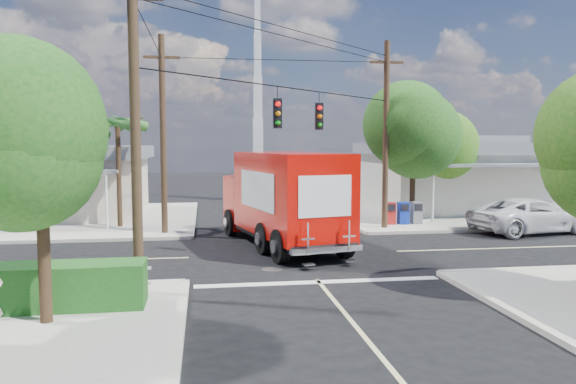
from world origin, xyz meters
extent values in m
plane|color=black|center=(0.00, 0.00, 0.00)|extent=(120.00, 120.00, 0.00)
cube|color=#A9A499|center=(11.00, 11.00, 0.07)|extent=(14.00, 14.00, 0.14)
cube|color=beige|center=(4.00, 11.00, 0.07)|extent=(0.25, 14.00, 0.14)
cube|color=beige|center=(11.00, 4.00, 0.07)|extent=(14.00, 0.25, 0.14)
cube|color=#A9A499|center=(-11.00, 11.00, 0.07)|extent=(14.00, 14.00, 0.14)
cube|color=beige|center=(-4.00, 11.00, 0.07)|extent=(0.25, 14.00, 0.14)
cube|color=beige|center=(-11.00, 4.00, 0.07)|extent=(14.00, 0.25, 0.14)
cube|color=beige|center=(-4.00, -11.00, 0.07)|extent=(0.25, 14.00, 0.14)
cube|color=beige|center=(0.00, 10.00, 0.01)|extent=(0.12, 12.00, 0.01)
cube|color=beige|center=(0.00, -10.00, 0.01)|extent=(0.12, 12.00, 0.01)
cube|color=beige|center=(10.00, 0.00, 0.01)|extent=(12.00, 0.12, 0.01)
cube|color=beige|center=(-10.00, 0.00, 0.01)|extent=(12.00, 0.12, 0.01)
cube|color=silver|center=(0.00, -4.30, 0.01)|extent=(7.50, 0.40, 0.01)
cube|color=beige|center=(12.50, 12.00, 1.84)|extent=(11.00, 8.00, 3.40)
cube|color=gray|center=(12.50, 12.00, 3.89)|extent=(11.80, 8.80, 0.70)
cube|color=gray|center=(12.50, 12.00, 4.39)|extent=(6.05, 4.40, 0.50)
cube|color=gray|center=(12.50, 7.10, 3.04)|extent=(9.90, 1.80, 0.15)
cylinder|color=silver|center=(8.10, 6.30, 1.59)|extent=(0.12, 0.12, 2.90)
cube|color=beige|center=(-12.00, 12.50, 1.74)|extent=(10.00, 8.00, 3.20)
cube|color=gray|center=(-12.00, 12.50, 3.69)|extent=(10.80, 8.80, 0.70)
cube|color=gray|center=(-12.00, 12.50, 4.19)|extent=(5.50, 4.40, 0.50)
cube|color=gray|center=(-12.00, 7.60, 2.84)|extent=(9.00, 1.80, 0.15)
cylinder|color=silver|center=(-8.00, 6.80, 1.49)|extent=(0.12, 0.12, 2.70)
cube|color=silver|center=(0.50, 20.00, 1.50)|extent=(0.80, 0.80, 3.00)
cube|color=silver|center=(0.50, 20.00, 4.50)|extent=(0.70, 0.70, 3.00)
cube|color=silver|center=(0.50, 20.00, 7.50)|extent=(0.60, 0.60, 3.00)
cube|color=silver|center=(0.50, 20.00, 10.50)|extent=(0.50, 0.50, 3.00)
cube|color=silver|center=(0.50, 20.00, 13.50)|extent=(0.40, 0.40, 3.00)
cylinder|color=#422D1C|center=(-7.00, -7.50, 2.00)|extent=(0.28, 0.28, 3.71)
sphere|color=#164A15|center=(-7.00, -7.50, 4.32)|extent=(3.71, 3.71, 3.71)
sphere|color=#164A15|center=(-7.40, -7.30, 4.55)|extent=(3.02, 3.02, 3.02)
sphere|color=#164A15|center=(-6.65, -7.80, 4.20)|extent=(3.25, 3.25, 3.25)
cylinder|color=#422D1C|center=(7.20, 6.80, 2.19)|extent=(0.28, 0.28, 4.10)
sphere|color=#164A15|center=(7.20, 6.80, 4.75)|extent=(4.10, 4.10, 4.10)
sphere|color=#164A15|center=(6.80, 7.00, 5.00)|extent=(3.33, 3.33, 3.33)
sphere|color=#164A15|center=(7.55, 6.50, 4.62)|extent=(3.58, 3.58, 3.58)
cylinder|color=#422D1C|center=(9.80, 9.00, 1.93)|extent=(0.28, 0.28, 3.58)
sphere|color=#215C11|center=(9.80, 9.00, 4.17)|extent=(3.58, 3.58, 3.58)
sphere|color=#215C11|center=(9.40, 9.20, 4.40)|extent=(2.91, 2.91, 2.91)
sphere|color=#215C11|center=(10.15, 8.70, 4.06)|extent=(3.14, 3.14, 3.14)
cylinder|color=#422D1C|center=(-7.50, 7.50, 2.64)|extent=(0.24, 0.24, 5.00)
cone|color=#2F6B27|center=(-6.60, 7.50, 5.24)|extent=(0.50, 2.06, 0.98)
cone|color=#2F6B27|center=(-6.94, 8.20, 5.24)|extent=(1.92, 1.68, 0.98)
cone|color=#2F6B27|center=(-7.70, 8.38, 5.24)|extent=(2.12, 0.95, 0.98)
cone|color=#2F6B27|center=(-8.31, 7.89, 5.24)|extent=(1.34, 2.07, 0.98)
cone|color=#2F6B27|center=(-8.31, 7.11, 5.24)|extent=(1.34, 2.07, 0.98)
cone|color=#2F6B27|center=(-7.70, 6.62, 5.24)|extent=(2.12, 0.95, 0.98)
cone|color=#2F6B27|center=(-6.94, 6.80, 5.24)|extent=(1.92, 1.68, 0.98)
cylinder|color=#422D1C|center=(-9.50, 9.00, 2.44)|extent=(0.24, 0.24, 4.60)
cone|color=#2F6B27|center=(-8.60, 9.00, 4.84)|extent=(0.50, 2.06, 0.98)
cone|color=#2F6B27|center=(-8.94, 9.70, 4.84)|extent=(1.92, 1.68, 0.98)
cone|color=#2F6B27|center=(-9.70, 9.88, 4.84)|extent=(2.12, 0.95, 0.98)
cone|color=#2F6B27|center=(-10.31, 9.39, 4.84)|extent=(1.34, 2.07, 0.98)
cone|color=#2F6B27|center=(-10.31, 8.61, 4.84)|extent=(1.34, 2.07, 0.98)
cone|color=#2F6B27|center=(-9.70, 8.12, 4.84)|extent=(2.12, 0.95, 0.98)
cone|color=#2F6B27|center=(-8.94, 8.30, 4.84)|extent=(1.92, 1.68, 0.98)
cylinder|color=#473321|center=(-5.20, -5.20, 4.50)|extent=(0.28, 0.28, 9.00)
cylinder|color=#473321|center=(5.20, 5.20, 4.50)|extent=(0.28, 0.28, 9.00)
cube|color=#473321|center=(5.20, 5.20, 8.00)|extent=(1.60, 0.12, 0.12)
cylinder|color=#473321|center=(-5.20, 5.20, 4.50)|extent=(0.28, 0.28, 9.00)
cube|color=#473321|center=(-5.20, 5.20, 8.00)|extent=(1.60, 0.12, 0.12)
cylinder|color=black|center=(0.00, 0.00, 6.20)|extent=(10.43, 10.43, 0.04)
cube|color=black|center=(-0.80, -0.80, 5.25)|extent=(0.30, 0.24, 1.05)
sphere|color=red|center=(-0.80, -0.94, 5.58)|extent=(0.20, 0.20, 0.20)
cube|color=black|center=(1.10, 1.10, 5.25)|extent=(0.30, 0.24, 1.05)
sphere|color=red|center=(1.10, 0.96, 5.58)|extent=(0.20, 0.20, 0.20)
cube|color=silver|center=(-7.80, -5.60, 0.49)|extent=(5.94, 0.05, 0.08)
cube|color=silver|center=(-7.80, -5.60, 0.89)|extent=(5.94, 0.05, 0.08)
cube|color=silver|center=(-5.00, -5.60, 0.64)|extent=(0.09, 0.06, 1.00)
cube|color=#154C17|center=(-8.00, -6.40, 0.69)|extent=(6.20, 1.20, 1.10)
cube|color=#A11A18|center=(5.80, 6.20, 0.69)|extent=(0.50, 0.50, 1.10)
cube|color=#0F2CA5|center=(6.50, 6.20, 0.69)|extent=(0.50, 0.50, 1.10)
cube|color=slate|center=(7.20, 6.20, 0.69)|extent=(0.50, 0.50, 1.10)
cube|color=black|center=(-0.29, 1.91, 0.60)|extent=(4.36, 8.88, 0.27)
cube|color=#C10B05|center=(-1.03, 5.16, 1.48)|extent=(2.98, 2.40, 2.41)
cube|color=black|center=(-1.21, 5.91, 1.91)|extent=(2.30, 0.78, 1.04)
cube|color=silver|center=(-1.25, 6.12, 0.71)|extent=(2.48, 0.69, 0.38)
cube|color=#C10B05|center=(-0.07, 0.95, 2.24)|extent=(4.08, 6.80, 3.17)
cube|color=white|center=(1.29, 1.26, 2.41)|extent=(0.90, 3.84, 1.42)
cube|color=white|center=(-1.42, 0.64, 2.41)|extent=(0.90, 3.84, 1.42)
cube|color=white|center=(0.65, -2.17, 2.41)|extent=(1.92, 0.46, 1.42)
cube|color=silver|center=(0.68, -2.30, 0.60)|extent=(2.62, 0.85, 0.20)
cube|color=silver|center=(-0.04, -2.61, 1.04)|extent=(0.49, 0.17, 1.09)
cube|color=silver|center=(1.46, -2.27, 1.04)|extent=(0.49, 0.17, 1.09)
cylinder|color=black|center=(-2.22, 4.72, 0.60)|extent=(0.61, 1.25, 1.20)
cylinder|color=black|center=(0.23, 5.28, 0.60)|extent=(0.61, 1.25, 1.20)
cylinder|color=black|center=(-0.81, -1.47, 0.60)|extent=(0.61, 1.25, 1.20)
cylinder|color=black|center=(1.65, -0.90, 0.60)|extent=(0.61, 1.25, 1.20)
imported|color=silver|center=(11.74, 3.45, 0.81)|extent=(6.24, 3.77, 1.62)
camera|label=1|loc=(-3.41, -20.66, 4.20)|focal=35.00mm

